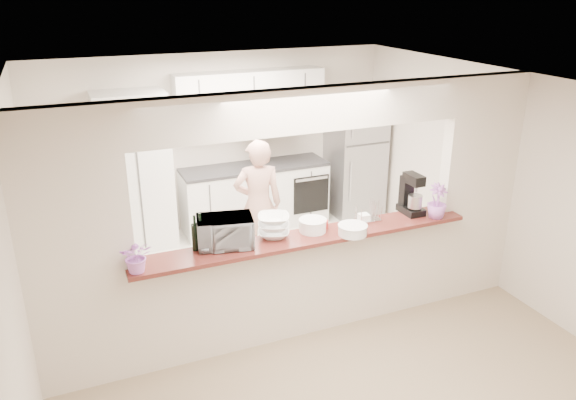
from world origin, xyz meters
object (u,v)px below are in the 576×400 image
toaster_oven (225,232)px  stand_mixer (411,195)px  refrigerator (355,160)px  person (258,205)px

toaster_oven → stand_mixer: (2.03, 0.01, 0.05)m
refrigerator → person: size_ratio=1.04×
stand_mixer → person: (-1.18, 1.46, -0.46)m
refrigerator → toaster_oven: size_ratio=3.36×
refrigerator → toaster_oven: (-2.83, -2.60, 0.38)m
refrigerator → person: 2.27m
person → toaster_oven: bearing=70.9°
stand_mixer → person: 1.93m
toaster_oven → person: size_ratio=0.31×
person → refrigerator: bearing=-139.4°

